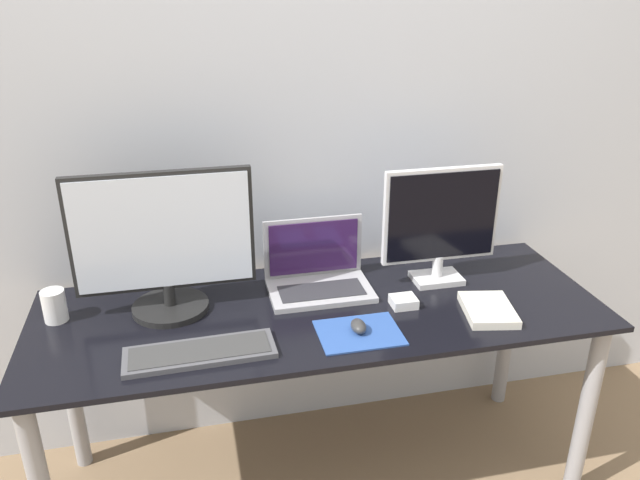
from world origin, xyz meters
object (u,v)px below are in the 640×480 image
mouse (358,326)px  power_brick (404,302)px  book (488,310)px  monitor_left (164,245)px  monitor_right (441,222)px  laptop (317,272)px  mug (54,306)px  keyboard (200,353)px

mouse → power_brick: size_ratio=0.88×
power_brick → book: bearing=-23.2°
mouse → power_brick: mouse is taller
power_brick → mouse: bearing=-146.4°
monitor_left → book: 1.03m
monitor_left → book: bearing=-14.3°
mouse → monitor_right: bearing=36.7°
laptop → power_brick: laptop is taller
laptop → book: size_ratio=1.51×
monitor_left → monitor_right: size_ratio=1.35×
mug → monitor_left: bearing=-1.5°
mouse → book: size_ratio=0.32×
laptop → book: (0.49, -0.29, -0.04)m
book → monitor_right: bearing=106.1°
book → keyboard: bearing=-177.8°
laptop → mouse: laptop is taller
book → mug: 1.35m
book → mug: mug is taller
mug → monitor_right: bearing=-0.4°
power_brick → monitor_left: bearing=168.9°
monitor_right → book: (0.07, -0.25, -0.21)m
monitor_left → mouse: monitor_left is taller
mouse → power_brick: (0.19, 0.12, -0.01)m
monitor_right → mug: (-1.25, 0.01, -0.17)m
keyboard → mouse: bearing=1.8°
monitor_left → mouse: (0.55, -0.27, -0.20)m
monitor_right → mouse: monitor_right is taller
keyboard → book: size_ratio=1.88×
monitor_right → mug: size_ratio=3.99×
monitor_left → keyboard: (0.08, -0.28, -0.22)m
mug → power_brick: (1.08, -0.15, -0.04)m
monitor_left → laptop: monitor_left is taller
mouse → mug: size_ratio=0.70×
monitor_right → book: bearing=-73.9°
keyboard → mouse: size_ratio=5.96×
monitor_right → keyboard: (-0.83, -0.28, -0.21)m
book → laptop: bearing=149.1°
mouse → book: (0.43, 0.02, -0.01)m
mouse → laptop: bearing=100.2°
laptop → mouse: size_ratio=4.78×
monitor_left → power_brick: monitor_left is taller
keyboard → book: bearing=2.2°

